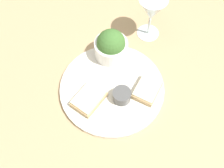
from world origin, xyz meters
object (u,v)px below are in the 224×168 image
cheese_toast_far (147,90)px  wine_glass (152,10)px  cheese_toast_near (89,99)px  salad_bowl (111,46)px  sauce_ramekin (122,95)px

cheese_toast_far → wine_glass: bearing=57.8°
cheese_toast_near → cheese_toast_far: same height
wine_glass → cheese_toast_far: bearing=-122.2°
cheese_toast_near → wine_glass: (0.30, 0.15, 0.09)m
salad_bowl → cheese_toast_far: salad_bowl is taller
salad_bowl → sauce_ramekin: salad_bowl is taller
sauce_ramekin → wine_glass: wine_glass is taller
sauce_ramekin → cheese_toast_far: 0.08m
sauce_ramekin → cheese_toast_near: bearing=157.2°
wine_glass → salad_bowl: bearing=-169.8°
sauce_ramekin → cheese_toast_near: (-0.09, 0.04, -0.01)m
salad_bowl → wine_glass: (0.16, 0.03, 0.05)m
wine_glass → cheese_toast_near: bearing=-153.2°
salad_bowl → wine_glass: 0.18m
salad_bowl → sauce_ramekin: bearing=-106.3°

